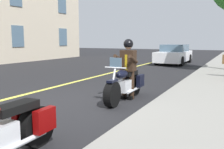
{
  "coord_description": "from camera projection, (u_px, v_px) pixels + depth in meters",
  "views": [
    {
      "loc": [
        5.5,
        3.92,
        1.7
      ],
      "look_at": [
        -0.49,
        0.79,
        0.75
      ],
      "focal_mm": 39.06,
      "sensor_mm": 36.0,
      "label": 1
    }
  ],
  "objects": [
    {
      "name": "ground_plane",
      "position": [
        79.0,
        101.0,
        6.86
      ],
      "size": [
        80.0,
        80.0,
        0.0
      ],
      "primitive_type": "plane",
      "color": "black"
    },
    {
      "name": "motorcycle_main",
      "position": [
        125.0,
        84.0,
        6.95
      ],
      "size": [
        2.21,
        0.62,
        1.26
      ],
      "color": "black",
      "rests_on": "ground_plane"
    },
    {
      "name": "lane_center_stripe",
      "position": [
        28.0,
        94.0,
        7.78
      ],
      "size": [
        60.0,
        0.16,
        0.01
      ],
      "primitive_type": "cube",
      "color": "#E5DB4C",
      "rests_on": "ground_plane"
    },
    {
      "name": "rider_main",
      "position": [
        128.0,
        64.0,
        7.03
      ],
      "size": [
        0.63,
        0.55,
        1.74
      ],
      "color": "black",
      "rests_on": "ground_plane"
    },
    {
      "name": "car_silver",
      "position": [
        174.0,
        54.0,
        17.78
      ],
      "size": [
        4.6,
        1.92,
        1.4
      ],
      "color": "white",
      "rests_on": "ground_plane"
    }
  ]
}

